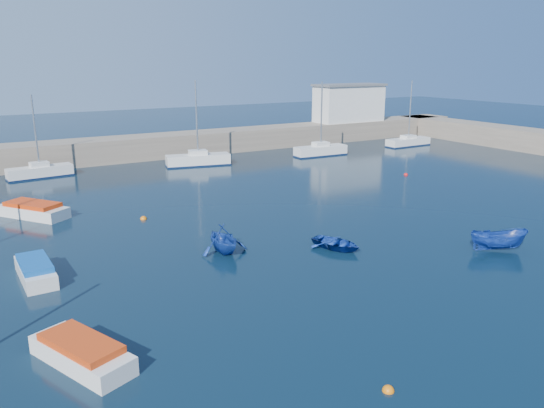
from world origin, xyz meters
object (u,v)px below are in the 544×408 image
dinghy_center (336,243)px  harbor_office (349,104)px  motorboat_1 (35,270)px  dinghy_left (223,239)px  sailboat_7 (321,150)px  motorboat_0 (82,353)px  sailboat_5 (40,171)px  sailboat_6 (198,159)px  dinghy_right (498,240)px  sailboat_8 (408,142)px  motorboat_2 (33,210)px

dinghy_center → harbor_office: bearing=30.4°
motorboat_1 → dinghy_left: (10.23, -1.35, 0.36)m
sailboat_7 → motorboat_0: (-34.33, -32.57, -0.17)m
harbor_office → sailboat_5: bearing=-172.9°
dinghy_center → sailboat_6: bearing=63.5°
dinghy_left → dinghy_right: size_ratio=0.94×
sailboat_6 → sailboat_8: bearing=-81.2°
harbor_office → motorboat_2: size_ratio=1.82×
sailboat_8 → motorboat_1: sailboat_8 is taller
motorboat_2 → dinghy_center: (15.03, -16.73, -0.19)m
sailboat_7 → motorboat_2: 34.92m
sailboat_7 → dinghy_center: size_ratio=2.74×
sailboat_7 → sailboat_8: sailboat_7 is taller
motorboat_0 → motorboat_1: motorboat_1 is taller
motorboat_0 → motorboat_1: size_ratio=1.13×
dinghy_left → motorboat_2: bearing=122.5°
dinghy_right → motorboat_1: bearing=99.2°
harbor_office → motorboat_1: (-46.07, -32.04, -4.61)m
sailboat_5 → motorboat_1: size_ratio=1.86×
motorboat_0 → motorboat_1: 9.63m
sailboat_8 → motorboat_2: bearing=101.1°
motorboat_2 → dinghy_left: dinghy_left is taller
sailboat_8 → motorboat_2: size_ratio=1.57×
harbor_office → sailboat_5: (-42.27, -5.27, -4.49)m
motorboat_2 → dinghy_right: bearing=-79.2°
sailboat_8 → motorboat_0: bearing=122.4°
sailboat_7 → dinghy_left: size_ratio=2.71×
motorboat_2 → dinghy_center: bearing=-83.9°
sailboat_8 → harbor_office: bearing=18.1°
sailboat_7 → sailboat_8: bearing=-86.8°
sailboat_5 → motorboat_1: 27.04m
sailboat_5 → dinghy_left: bearing=-173.2°
sailboat_7 → dinghy_left: 34.51m
sailboat_7 → harbor_office: bearing=-48.7°
sailboat_7 → dinghy_left: (-24.50, -24.30, 0.19)m
sailboat_7 → motorboat_2: sailboat_7 is taller
sailboat_5 → dinghy_center: bearing=-163.9°
motorboat_1 → dinghy_center: (16.45, -4.27, -0.16)m
sailboat_6 → dinghy_right: size_ratio=2.65×
harbor_office → motorboat_0: size_ratio=2.05×
sailboat_7 → dinghy_center: sailboat_7 is taller
motorboat_0 → motorboat_1: (-0.41, 9.62, 0.01)m
sailboat_6 → dinghy_right: (5.07, -34.18, -0.01)m
sailboat_8 → sailboat_5: bearing=83.9°
dinghy_right → sailboat_7: bearing=13.0°
sailboat_7 → motorboat_2: size_ratio=1.59×
sailboat_8 → dinghy_left: 46.04m
sailboat_5 → sailboat_7: size_ratio=0.92×
sailboat_6 → motorboat_1: size_ratio=2.11×
sailboat_5 → dinghy_center: (12.65, -31.04, -0.28)m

